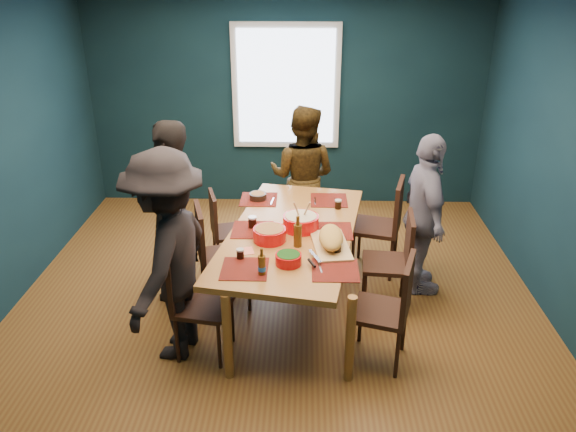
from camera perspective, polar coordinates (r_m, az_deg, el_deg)
name	(u,v)px	position (r m, az deg, el deg)	size (l,w,h in m)	color
room	(278,157)	(5.11, -1.06, 6.00)	(5.01, 5.01, 2.71)	brown
dining_table	(292,238)	(5.02, 0.41, -2.27)	(1.41, 2.28, 0.81)	#A96F32
chair_left_far	(223,225)	(5.84, -6.60, -0.94)	(0.48, 0.48, 0.85)	black
chair_left_mid	(213,249)	(5.19, -7.60, -3.38)	(0.56, 0.56, 1.00)	black
chair_left_near	(193,296)	(4.63, -9.68, -8.01)	(0.48, 0.48, 0.92)	black
chair_right_far	(386,220)	(5.80, 9.96, -0.37)	(0.56, 0.56, 1.01)	black
chair_right_mid	(397,255)	(5.22, 10.97, -3.94)	(0.46, 0.46, 0.94)	black
chair_right_near	(392,304)	(4.51, 10.54, -8.74)	(0.54, 0.54, 0.95)	black
person_far_left	(171,212)	(5.30, -11.81, 0.36)	(0.64, 0.42, 1.75)	black
person_back	(302,176)	(6.26, 1.47, 4.04)	(0.78, 0.61, 1.60)	black
person_right	(424,216)	(5.46, 13.70, 0.02)	(0.93, 0.39, 1.59)	silver
person_near_left	(168,257)	(4.50, -12.07, -4.12)	(1.14, 0.65, 1.76)	black
bowl_salad	(270,234)	(4.79, -1.89, -1.84)	(0.28, 0.28, 0.12)	red
bowl_dumpling	(301,222)	(4.98, 1.32, -0.59)	(0.32, 0.32, 0.30)	red
bowl_herbs	(288,259)	(4.43, 0.04, -4.35)	(0.21, 0.21, 0.09)	red
cutting_board	(331,239)	(4.69, 4.38, -2.37)	(0.38, 0.71, 0.15)	#DBAD76
small_bowl	(258,196)	(5.62, -3.07, 2.03)	(0.17, 0.17, 0.07)	black
beer_bottle_a	(262,265)	(4.28, -2.68, -5.03)	(0.06, 0.06, 0.22)	#482E0D
beer_bottle_b	(298,235)	(4.67, 1.00, -1.91)	(0.07, 0.07, 0.27)	#482E0D
cola_glass_a	(240,253)	(4.52, -4.87, -3.81)	(0.06, 0.06, 0.09)	black
cola_glass_b	(337,248)	(4.59, 5.03, -3.24)	(0.07, 0.07, 0.10)	black
cola_glass_c	(338,204)	(5.42, 5.11, 1.24)	(0.07, 0.07, 0.09)	black
cola_glass_d	(252,222)	(5.02, -3.64, -0.58)	(0.08, 0.08, 0.11)	black
napkin_a	(333,229)	(5.03, 4.64, -1.29)	(0.13, 0.13, 0.00)	#FF7F6B
napkin_b	(245,251)	(4.65, -4.36, -3.58)	(0.13, 0.13, 0.00)	#FF7F6B
napkin_c	(338,273)	(4.34, 5.08, -5.81)	(0.12, 0.12, 0.00)	#FF7F6B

